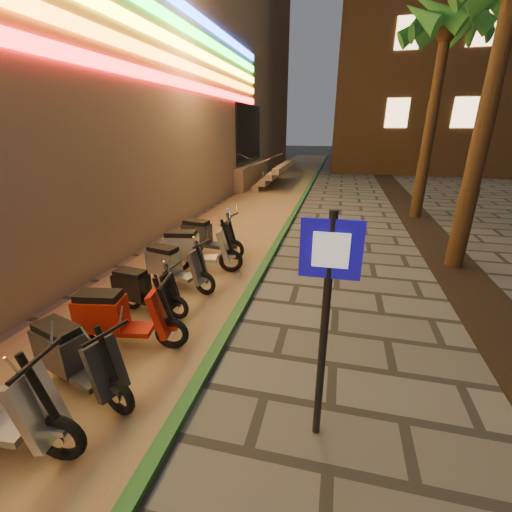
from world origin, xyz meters
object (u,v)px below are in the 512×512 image
(scooter_7, at_px, (118,317))
(scooter_10, at_px, (194,249))
(scooter_9, at_px, (173,266))
(scooter_6, at_px, (74,357))
(scooter_8, at_px, (142,290))
(pedestrian_sign, at_px, (326,302))
(scooter_11, at_px, (206,236))

(scooter_7, distance_m, scooter_10, 3.01)
(scooter_7, height_order, scooter_9, scooter_7)
(scooter_6, distance_m, scooter_9, 3.08)
(scooter_7, xyz_separation_m, scooter_8, (-0.21, 1.02, -0.07))
(pedestrian_sign, xyz_separation_m, scooter_8, (-3.28, 1.94, -1.20))
(pedestrian_sign, distance_m, scooter_7, 3.40)
(pedestrian_sign, height_order, scooter_7, pedestrian_sign)
(scooter_6, bearing_deg, scooter_10, 107.87)
(scooter_8, bearing_deg, scooter_7, -72.18)
(scooter_9, relative_size, scooter_11, 0.94)
(scooter_6, xyz_separation_m, scooter_8, (-0.23, 1.99, -0.05))
(scooter_6, bearing_deg, scooter_9, 109.54)
(scooter_9, bearing_deg, scooter_8, -81.65)
(scooter_11, bearing_deg, scooter_10, -75.86)
(scooter_9, relative_size, scooter_10, 0.89)
(scooter_11, bearing_deg, scooter_8, -82.90)
(pedestrian_sign, relative_size, scooter_11, 1.48)
(scooter_8, distance_m, scooter_9, 1.09)
(scooter_6, distance_m, scooter_11, 5.06)
(scooter_6, height_order, scooter_10, scooter_10)
(scooter_6, height_order, scooter_9, scooter_6)
(scooter_10, bearing_deg, scooter_6, -99.62)
(scooter_6, relative_size, scooter_11, 0.95)
(scooter_10, bearing_deg, scooter_7, -99.62)
(pedestrian_sign, relative_size, scooter_7, 1.50)
(scooter_6, height_order, scooter_8, scooter_6)
(scooter_8, relative_size, scooter_11, 0.86)
(scooter_7, bearing_deg, scooter_8, 92.16)
(scooter_6, relative_size, scooter_8, 1.10)
(scooter_7, xyz_separation_m, scooter_10, (-0.06, 3.00, 0.04))
(scooter_9, xyz_separation_m, scooter_11, (-0.05, 1.98, 0.03))
(scooter_8, relative_size, scooter_10, 0.82)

